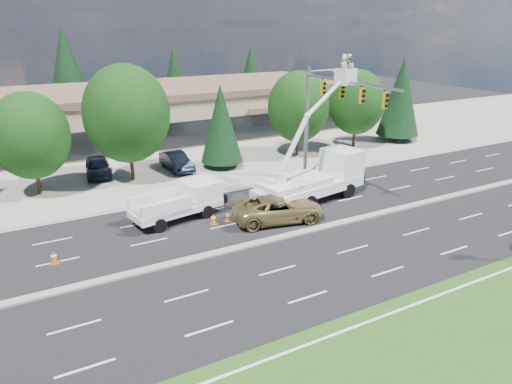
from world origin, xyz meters
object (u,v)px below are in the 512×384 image
signal_mast (324,108)px  minivan (279,208)px  utility_pickup (183,205)px  bucket_truck (319,170)px

signal_mast → minivan: size_ratio=1.69×
utility_pickup → signal_mast: bearing=-4.3°
minivan → signal_mast: bearing=-42.9°
signal_mast → bucket_truck: size_ratio=1.00×
signal_mast → minivan: signal_mast is taller
signal_mast → bucket_truck: (-2.11, -2.69, -3.87)m
signal_mast → bucket_truck: bearing=-128.1°
minivan → bucket_truck: bearing=-54.3°
signal_mast → utility_pickup: (-12.03, -1.40, -5.12)m
utility_pickup → minivan: bearing=-42.6°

